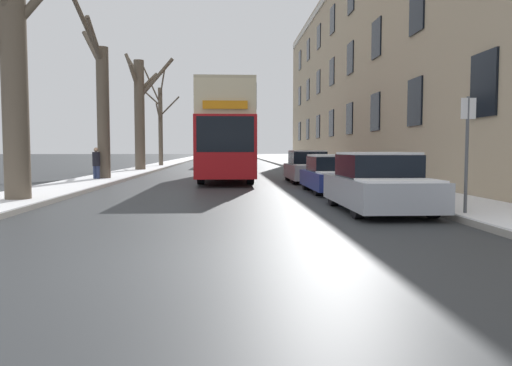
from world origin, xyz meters
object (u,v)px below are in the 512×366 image
object	(u,v)px
oncoming_van	(215,153)
pedestrian_left_sidewalk	(96,163)
parked_car_0	(378,184)
double_decker_bus	(226,130)
parked_car_2	(307,168)
bare_tree_left_3	(160,122)
bare_tree_left_2	(140,110)
street_sign_post	(467,150)
parked_car_1	(332,175)
bare_tree_left_1	(102,103)
bare_tree_left_0	(13,72)

from	to	relation	value
oncoming_van	pedestrian_left_sidewalk	world-z (taller)	oncoming_van
parked_car_0	double_decker_bus	bearing A→B (deg)	106.06
parked_car_2	parked_car_0	bearing A→B (deg)	-90.00
bare_tree_left_3	double_decker_bus	bearing A→B (deg)	-72.55
bare_tree_left_2	pedestrian_left_sidewalk	world-z (taller)	bare_tree_left_2
pedestrian_left_sidewalk	street_sign_post	size ratio (longest dim) A/B	0.61
parked_car_1	bare_tree_left_1	bearing A→B (deg)	145.47
double_decker_bus	pedestrian_left_sidewalk	xyz separation A→B (m)	(-5.94, -1.62, -1.60)
bare_tree_left_1	double_decker_bus	world-z (taller)	bare_tree_left_1
parked_car_0	pedestrian_left_sidewalk	bearing A→B (deg)	130.40
parked_car_0	parked_car_2	xyz separation A→B (m)	(-0.00, 10.82, 0.01)
bare_tree_left_0	parked_car_1	bearing A→B (deg)	19.86
bare_tree_left_1	street_sign_post	size ratio (longest dim) A/B	3.06
parked_car_0	parked_car_2	world-z (taller)	parked_car_2
bare_tree_left_2	double_decker_bus	size ratio (longest dim) A/B	0.73
double_decker_bus	parked_car_0	world-z (taller)	double_decker_bus
bare_tree_left_2	parked_car_1	bearing A→B (deg)	-60.48
bare_tree_left_0	street_sign_post	xyz separation A→B (m)	(10.76, -3.61, -2.07)
parked_car_1	double_decker_bus	bearing A→B (deg)	116.11
bare_tree_left_2	bare_tree_left_3	xyz separation A→B (m)	(0.18, 8.65, -0.33)
parked_car_1	pedestrian_left_sidewalk	xyz separation A→B (m)	(-9.69, 6.02, 0.26)
double_decker_bus	parked_car_2	bearing A→B (deg)	-30.26
bare_tree_left_3	pedestrian_left_sidewalk	bearing A→B (deg)	-90.96
bare_tree_left_0	oncoming_van	distance (m)	29.45
bare_tree_left_1	pedestrian_left_sidewalk	world-z (taller)	bare_tree_left_1
bare_tree_left_1	bare_tree_left_3	world-z (taller)	bare_tree_left_3
bare_tree_left_0	oncoming_van	size ratio (longest dim) A/B	1.26
bare_tree_left_1	parked_car_0	bearing A→B (deg)	-51.38
bare_tree_left_3	pedestrian_left_sidewalk	size ratio (longest dim) A/B	5.24
parked_car_0	pedestrian_left_sidewalk	world-z (taller)	pedestrian_left_sidewalk
bare_tree_left_3	parked_car_2	size ratio (longest dim) A/B	2.00
bare_tree_left_3	parked_car_0	world-z (taller)	bare_tree_left_3
bare_tree_left_3	oncoming_van	xyz separation A→B (m)	(4.62, 0.09, -2.69)
parked_car_2	street_sign_post	distance (m)	12.55
oncoming_van	street_sign_post	size ratio (longest dim) A/B	2.15
oncoming_van	bare_tree_left_1	bearing A→B (deg)	-104.08
pedestrian_left_sidewalk	bare_tree_left_2	bearing A→B (deg)	105.43
bare_tree_left_0	oncoming_van	world-z (taller)	bare_tree_left_0
double_decker_bus	street_sign_post	world-z (taller)	double_decker_bus
parked_car_0	bare_tree_left_1	bearing A→B (deg)	128.62
bare_tree_left_3	parked_car_2	distance (m)	22.36
bare_tree_left_3	parked_car_2	bearing A→B (deg)	-64.97
bare_tree_left_0	pedestrian_left_sidewalk	distance (m)	9.78
bare_tree_left_0	parked_car_0	xyz separation A→B (m)	(9.37, -1.98, -2.90)
bare_tree_left_1	street_sign_post	distance (m)	17.52
oncoming_van	pedestrian_left_sidewalk	size ratio (longest dim) A/B	3.53
bare_tree_left_0	bare_tree_left_1	world-z (taller)	bare_tree_left_1
bare_tree_left_1	oncoming_van	world-z (taller)	bare_tree_left_1
street_sign_post	bare_tree_left_0	bearing A→B (deg)	161.48
bare_tree_left_0	double_decker_bus	bearing A→B (deg)	62.94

